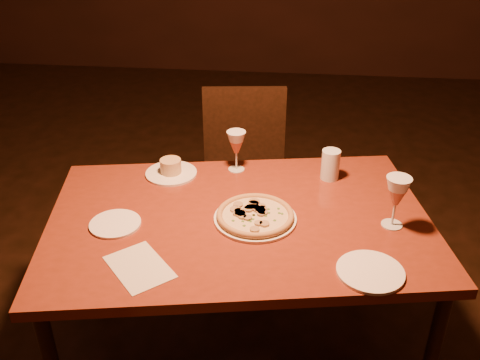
# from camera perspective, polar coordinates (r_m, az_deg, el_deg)

# --- Properties ---
(floor) EXTENTS (7.00, 7.00, 0.00)m
(floor) POSITION_cam_1_polar(r_m,az_deg,el_deg) (2.60, -5.71, -13.30)
(floor) COLOR #321A10
(floor) RESTS_ON ground
(dining_table) EXTENTS (1.47, 1.09, 0.72)m
(dining_table) POSITION_cam_1_polar(r_m,az_deg,el_deg) (1.93, -0.07, -5.53)
(dining_table) COLOR maroon
(dining_table) RESTS_ON floor
(chair_far) EXTENTS (0.47, 0.47, 0.86)m
(chair_far) POSITION_cam_1_polar(r_m,az_deg,el_deg) (2.69, 0.51, 1.38)
(chair_far) COLOR black
(chair_far) RESTS_ON floor
(pizza_plate) EXTENTS (0.29, 0.29, 0.03)m
(pizza_plate) POSITION_cam_1_polar(r_m,az_deg,el_deg) (1.87, 1.63, -3.83)
(pizza_plate) COLOR white
(pizza_plate) RESTS_ON dining_table
(ramekin_saucer) EXTENTS (0.21, 0.21, 0.07)m
(ramekin_saucer) POSITION_cam_1_polar(r_m,az_deg,el_deg) (2.17, -7.38, 1.11)
(ramekin_saucer) COLOR white
(ramekin_saucer) RESTS_ON dining_table
(wine_glass_far) EXTENTS (0.08, 0.08, 0.17)m
(wine_glass_far) POSITION_cam_1_polar(r_m,az_deg,el_deg) (2.15, -0.40, 3.11)
(wine_glass_far) COLOR #B3604A
(wine_glass_far) RESTS_ON dining_table
(wine_glass_right) EXTENTS (0.08, 0.08, 0.19)m
(wine_glass_right) POSITION_cam_1_polar(r_m,az_deg,el_deg) (1.87, 16.25, -2.27)
(wine_glass_right) COLOR #B3604A
(wine_glass_right) RESTS_ON dining_table
(water_tumbler) EXTENTS (0.07, 0.07, 0.12)m
(water_tumbler) POSITION_cam_1_polar(r_m,az_deg,el_deg) (2.13, 9.62, 1.63)
(water_tumbler) COLOR white
(water_tumbler) RESTS_ON dining_table
(side_plate_left) EXTENTS (0.18, 0.18, 0.01)m
(side_plate_left) POSITION_cam_1_polar(r_m,az_deg,el_deg) (1.90, -13.17, -4.57)
(side_plate_left) COLOR white
(side_plate_left) RESTS_ON dining_table
(side_plate_near) EXTENTS (0.21, 0.21, 0.01)m
(side_plate_near) POSITION_cam_1_polar(r_m,az_deg,el_deg) (1.69, 13.73, -9.48)
(side_plate_near) COLOR white
(side_plate_near) RESTS_ON dining_table
(menu_card) EXTENTS (0.26, 0.27, 0.00)m
(menu_card) POSITION_cam_1_polar(r_m,az_deg,el_deg) (1.69, -10.68, -9.10)
(menu_card) COLOR beige
(menu_card) RESTS_ON dining_table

